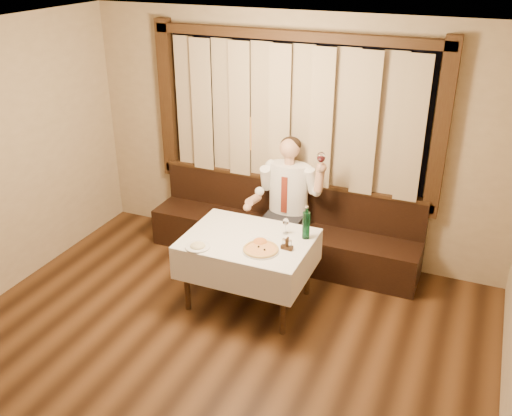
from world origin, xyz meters
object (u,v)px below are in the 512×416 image
at_px(banquette, 283,233).
at_px(green_bottle, 306,225).
at_px(dining_table, 248,247).
at_px(pasta_red, 260,240).
at_px(pasta_cream, 198,244).
at_px(cruet_caddy, 287,245).
at_px(pizza, 261,249).
at_px(seated_man, 287,194).

bearing_deg(banquette, green_bottle, -56.47).
relative_size(banquette, dining_table, 2.52).
bearing_deg(pasta_red, pasta_cream, -149.14).
bearing_deg(cruet_caddy, pasta_red, -176.33).
xyz_separation_m(dining_table, green_bottle, (0.53, 0.22, 0.25)).
relative_size(pasta_red, pasta_cream, 0.97).
distance_m(pizza, pasta_cream, 0.62).
distance_m(banquette, pasta_red, 1.19).
height_order(pasta_red, cruet_caddy, cruet_caddy).
height_order(dining_table, green_bottle, green_bottle).
relative_size(pasta_red, green_bottle, 0.68).
bearing_deg(cruet_caddy, pizza, -144.32).
bearing_deg(cruet_caddy, pasta_cream, -154.26).
bearing_deg(seated_man, banquette, 126.01).
bearing_deg(pasta_cream, dining_table, 44.85).
bearing_deg(dining_table, cruet_caddy, -8.20).
bearing_deg(seated_man, cruet_caddy, -69.66).
bearing_deg(seated_man, pizza, -82.40).
bearing_deg(dining_table, banquette, 90.00).
height_order(dining_table, pizza, pizza).
height_order(pizza, pasta_red, pasta_red).
bearing_deg(seated_man, dining_table, -94.08).
bearing_deg(pasta_red, dining_table, 159.58).
xyz_separation_m(green_bottle, cruet_caddy, (-0.09, -0.29, -0.11)).
bearing_deg(pizza, cruet_caddy, 30.82).
bearing_deg(pizza, banquette, 100.10).
distance_m(banquette, pizza, 1.32).
xyz_separation_m(pizza, green_bottle, (0.31, 0.42, 0.13)).
xyz_separation_m(pasta_cream, cruet_caddy, (0.81, 0.31, 0.01)).
height_order(pizza, green_bottle, green_bottle).
height_order(green_bottle, seated_man, seated_man).
relative_size(dining_table, cruet_caddy, 10.35).
bearing_deg(pasta_cream, seated_man, 71.37).
distance_m(pasta_red, cruet_caddy, 0.28).
relative_size(banquette, seated_man, 2.13).
height_order(dining_table, pasta_red, pasta_red).
distance_m(banquette, dining_table, 1.08).
relative_size(green_bottle, cruet_caddy, 2.85).
relative_size(cruet_caddy, seated_man, 0.08).
bearing_deg(pizza, seated_man, 97.60).
relative_size(pasta_red, seated_man, 0.16).
bearing_deg(green_bottle, banquette, 123.53).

